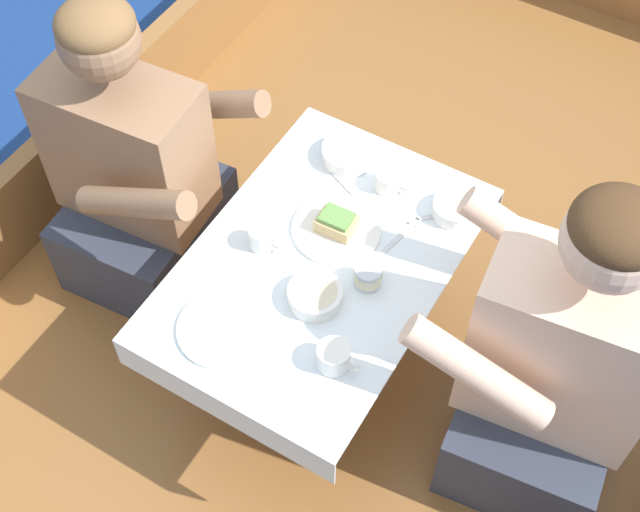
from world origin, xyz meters
The scene contains 19 objects.
ground_plane centered at (0.00, 0.00, 0.00)m, with size 60.00×60.00×0.00m, color navy.
boat_deck centered at (0.00, 0.00, 0.15)m, with size 1.97×3.58×0.30m, color brown.
gunwale_port centered at (-0.96, 0.00, 0.45)m, with size 0.06×3.58×0.29m, color #936033.
cockpit_table centered at (0.00, -0.05, 0.69)m, with size 0.58×0.85×0.44m.
person_port centered at (-0.59, -0.02, 0.67)m, with size 0.55×0.47×0.93m.
person_starboard centered at (0.59, -0.02, 0.69)m, with size 0.56×0.49×0.98m.
plate_sandwich centered at (-0.01, 0.05, 0.74)m, with size 0.22×0.22×0.01m.
plate_bread centered at (-0.09, -0.33, 0.74)m, with size 0.21×0.21×0.01m.
sandwich centered at (-0.01, 0.05, 0.77)m, with size 0.09×0.07×0.05m.
bowl_port_near centered at (-0.10, 0.27, 0.76)m, with size 0.14×0.14×0.04m.
bowl_starboard_near centered at (0.21, 0.24, 0.76)m, with size 0.11×0.11×0.04m.
bowl_center_far centered at (0.05, -0.15, 0.76)m, with size 0.13×0.13×0.04m.
coffee_cup_port centered at (-0.14, -0.08, 0.77)m, with size 0.09×0.06×0.06m.
coffee_cup_starboard centered at (0.17, -0.27, 0.77)m, with size 0.10×0.07×0.06m.
coffee_cup_center centered at (0.03, 0.24, 0.76)m, with size 0.10×0.07×0.05m.
tin_can centered at (0.13, -0.05, 0.76)m, with size 0.07×0.07×0.05m.
utensil_spoon_port centered at (0.13, 0.12, 0.74)m, with size 0.06×0.17×0.01m.
utensil_knife_port centered at (-0.06, 0.18, 0.74)m, with size 0.16×0.08×0.00m.
utensil_fork_starboard centered at (0.15, 0.19, 0.74)m, with size 0.14×0.13×0.00m.
Camera 1 is at (0.63, -1.11, 2.47)m, focal length 50.00 mm.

